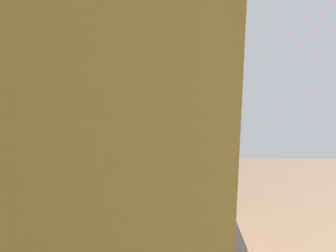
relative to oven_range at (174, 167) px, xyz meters
The scene contains 5 objects.
wall_back 1.99m from the oven_range, 167.24° to the left, with size 4.52×0.12×2.84m, color #DECC7C.
upper_cabinets 2.56m from the oven_range, behind, with size 2.64×0.35×0.71m.
oven_range is the anchor object (origin of this frame).
microwave 1.94m from the oven_range, behind, with size 0.44×0.38×0.30m.
bowl 2.43m from the oven_range, behind, with size 0.16×0.16×0.06m.
Camera 1 is at (-1.95, 1.33, 1.76)m, focal length 34.06 mm.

